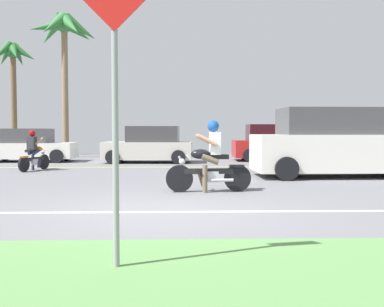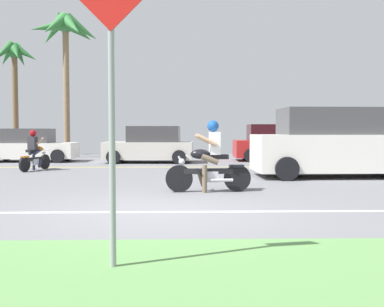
{
  "view_description": "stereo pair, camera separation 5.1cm",
  "coord_description": "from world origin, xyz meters",
  "px_view_note": "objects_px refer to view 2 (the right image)",
  "views": [
    {
      "loc": [
        0.27,
        -7.36,
        1.33
      ],
      "look_at": [
        0.59,
        3.64,
        0.77
      ],
      "focal_mm": 41.76,
      "sensor_mm": 36.0,
      "label": 1
    },
    {
      "loc": [
        0.32,
        -7.36,
        1.33
      ],
      "look_at": [
        0.59,
        3.64,
        0.77
      ],
      "focal_mm": 41.76,
      "sensor_mm": 36.0,
      "label": 2
    }
  ],
  "objects_px": {
    "palm_tree_1": "(15,63)",
    "street_sign": "(111,88)",
    "motorcyclist_distant": "(35,153)",
    "motorcyclist": "(209,162)",
    "parked_car_1": "(151,146)",
    "parked_car_0": "(29,146)",
    "palm_tree_0": "(65,35)",
    "parked_car_2": "(280,144)",
    "suv_nearby": "(339,144)"
  },
  "relations": [
    {
      "from": "suv_nearby",
      "to": "palm_tree_0",
      "type": "distance_m",
      "value": 14.96
    },
    {
      "from": "parked_car_0",
      "to": "palm_tree_1",
      "type": "xyz_separation_m",
      "value": [
        -2.2,
        4.52,
        4.23
      ]
    },
    {
      "from": "parked_car_0",
      "to": "parked_car_1",
      "type": "bearing_deg",
      "value": -6.99
    },
    {
      "from": "palm_tree_1",
      "to": "street_sign",
      "type": "relative_size",
      "value": 2.1
    },
    {
      "from": "suv_nearby",
      "to": "street_sign",
      "type": "xyz_separation_m",
      "value": [
        -5.19,
        -8.55,
        0.77
      ]
    },
    {
      "from": "motorcyclist_distant",
      "to": "street_sign",
      "type": "distance_m",
      "value": 11.69
    },
    {
      "from": "palm_tree_1",
      "to": "motorcyclist_distant",
      "type": "distance_m",
      "value": 10.54
    },
    {
      "from": "palm_tree_0",
      "to": "parked_car_2",
      "type": "bearing_deg",
      "value": -15.16
    },
    {
      "from": "motorcyclist",
      "to": "palm_tree_0",
      "type": "distance_m",
      "value": 15.17
    },
    {
      "from": "parked_car_1",
      "to": "palm_tree_0",
      "type": "relative_size",
      "value": 0.52
    },
    {
      "from": "motorcyclist",
      "to": "motorcyclist_distant",
      "type": "height_order",
      "value": "motorcyclist"
    },
    {
      "from": "palm_tree_1",
      "to": "street_sign",
      "type": "bearing_deg",
      "value": -67.67
    },
    {
      "from": "palm_tree_1",
      "to": "street_sign",
      "type": "xyz_separation_m",
      "value": [
        8.07,
        -19.65,
        -3.17
      ]
    },
    {
      "from": "parked_car_1",
      "to": "street_sign",
      "type": "distance_m",
      "value": 14.54
    },
    {
      "from": "palm_tree_1",
      "to": "motorcyclist_distant",
      "type": "bearing_deg",
      "value": -66.52
    },
    {
      "from": "palm_tree_1",
      "to": "suv_nearby",
      "type": "bearing_deg",
      "value": -39.94
    },
    {
      "from": "motorcyclist",
      "to": "street_sign",
      "type": "distance_m",
      "value": 5.74
    },
    {
      "from": "suv_nearby",
      "to": "motorcyclist_distant",
      "type": "bearing_deg",
      "value": 166.39
    },
    {
      "from": "motorcyclist_distant",
      "to": "palm_tree_0",
      "type": "bearing_deg",
      "value": 96.19
    },
    {
      "from": "palm_tree_0",
      "to": "suv_nearby",
      "type": "bearing_deg",
      "value": -43.35
    },
    {
      "from": "motorcyclist",
      "to": "parked_car_0",
      "type": "relative_size",
      "value": 0.49
    },
    {
      "from": "parked_car_0",
      "to": "parked_car_1",
      "type": "height_order",
      "value": "parked_car_1"
    },
    {
      "from": "parked_car_1",
      "to": "palm_tree_1",
      "type": "height_order",
      "value": "palm_tree_1"
    },
    {
      "from": "palm_tree_0",
      "to": "street_sign",
      "type": "height_order",
      "value": "palm_tree_0"
    },
    {
      "from": "parked_car_0",
      "to": "palm_tree_0",
      "type": "relative_size",
      "value": 0.53
    },
    {
      "from": "parked_car_0",
      "to": "palm_tree_0",
      "type": "height_order",
      "value": "palm_tree_0"
    },
    {
      "from": "palm_tree_1",
      "to": "motorcyclist",
      "type": "bearing_deg",
      "value": -56.63
    },
    {
      "from": "motorcyclist",
      "to": "parked_car_1",
      "type": "bearing_deg",
      "value": 101.81
    },
    {
      "from": "motorcyclist",
      "to": "suv_nearby",
      "type": "bearing_deg",
      "value": 37.76
    },
    {
      "from": "motorcyclist",
      "to": "parked_car_1",
      "type": "xyz_separation_m",
      "value": [
        -1.88,
        8.99,
        0.05
      ]
    },
    {
      "from": "parked_car_0",
      "to": "parked_car_2",
      "type": "relative_size",
      "value": 0.91
    },
    {
      "from": "motorcyclist",
      "to": "suv_nearby",
      "type": "relative_size",
      "value": 0.37
    },
    {
      "from": "motorcyclist",
      "to": "parked_car_2",
      "type": "xyz_separation_m",
      "value": [
        3.76,
        9.98,
        0.09
      ]
    },
    {
      "from": "palm_tree_0",
      "to": "street_sign",
      "type": "relative_size",
      "value": 2.5
    },
    {
      "from": "suv_nearby",
      "to": "parked_car_2",
      "type": "bearing_deg",
      "value": 91.48
    },
    {
      "from": "motorcyclist",
      "to": "palm_tree_1",
      "type": "bearing_deg",
      "value": 123.37
    },
    {
      "from": "motorcyclist_distant",
      "to": "street_sign",
      "type": "xyz_separation_m",
      "value": [
        4.24,
        -10.83,
        1.15
      ]
    },
    {
      "from": "parked_car_2",
      "to": "motorcyclist_distant",
      "type": "relative_size",
      "value": 2.68
    },
    {
      "from": "parked_car_1",
      "to": "parked_car_2",
      "type": "xyz_separation_m",
      "value": [
        5.64,
        0.99,
        0.04
      ]
    },
    {
      "from": "parked_car_0",
      "to": "street_sign",
      "type": "xyz_separation_m",
      "value": [
        5.87,
        -15.14,
        1.06
      ]
    },
    {
      "from": "parked_car_0",
      "to": "motorcyclist_distant",
      "type": "distance_m",
      "value": 4.6
    },
    {
      "from": "parked_car_2",
      "to": "motorcyclist_distant",
      "type": "xyz_separation_m",
      "value": [
        -9.25,
        -4.65,
        -0.17
      ]
    },
    {
      "from": "parked_car_0",
      "to": "street_sign",
      "type": "distance_m",
      "value": 16.27
    },
    {
      "from": "motorcyclist",
      "to": "parked_car_2",
      "type": "relative_size",
      "value": 0.44
    },
    {
      "from": "parked_car_2",
      "to": "palm_tree_0",
      "type": "xyz_separation_m",
      "value": [
        -10.05,
        2.72,
        5.3
      ]
    },
    {
      "from": "motorcyclist",
      "to": "palm_tree_1",
      "type": "relative_size",
      "value": 0.31
    },
    {
      "from": "parked_car_2",
      "to": "palm_tree_1",
      "type": "bearing_deg",
      "value": 162.31
    },
    {
      "from": "palm_tree_1",
      "to": "street_sign",
      "type": "distance_m",
      "value": 21.48
    },
    {
      "from": "motorcyclist",
      "to": "parked_car_2",
      "type": "bearing_deg",
      "value": 69.37
    },
    {
      "from": "suv_nearby",
      "to": "parked_car_2",
      "type": "relative_size",
      "value": 1.19
    }
  ]
}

